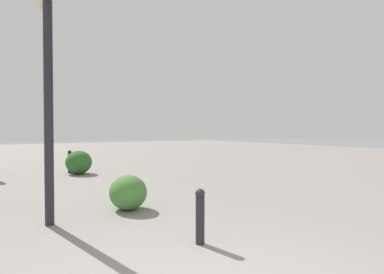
% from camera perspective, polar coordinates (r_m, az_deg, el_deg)
% --- Properties ---
extents(lamppost, '(0.98, 0.28, 3.77)m').
position_cam_1_polar(lamppost, '(5.41, -25.55, 11.95)').
color(lamppost, '#232328').
rests_on(lamppost, ground).
extents(bollard_near, '(0.13, 0.13, 0.74)m').
position_cam_1_polar(bollard_near, '(4.16, 1.53, -14.52)').
color(bollard_near, '#232328').
rests_on(bollard_near, ground).
extents(bollard_mid, '(0.13, 0.13, 0.81)m').
position_cam_1_polar(bollard_mid, '(11.60, -22.11, -4.25)').
color(bollard_mid, '#232328').
rests_on(bollard_mid, ground).
extents(shrub_low, '(0.96, 0.87, 0.82)m').
position_cam_1_polar(shrub_low, '(11.21, -20.61, -4.50)').
color(shrub_low, '#2D6628').
rests_on(shrub_low, ground).
extents(shrub_round, '(0.78, 0.70, 0.66)m').
position_cam_1_polar(shrub_round, '(5.99, -11.98, -10.19)').
color(shrub_round, '#477F38').
rests_on(shrub_round, ground).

